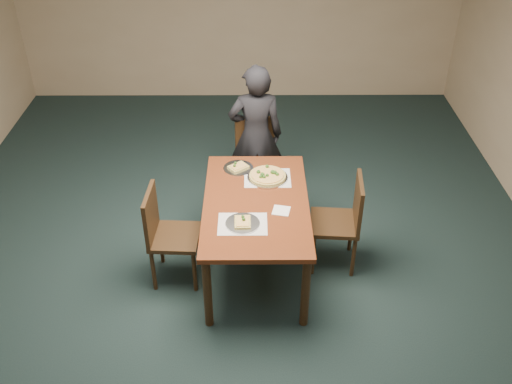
{
  "coord_description": "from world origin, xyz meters",
  "views": [
    {
      "loc": [
        0.19,
        -3.7,
        3.59
      ],
      "look_at": [
        0.21,
        0.26,
        0.85
      ],
      "focal_mm": 40.0,
      "sensor_mm": 36.0,
      "label": 1
    }
  ],
  "objects_px": {
    "chair_left": "(166,231)",
    "slice_plate_far": "(238,167)",
    "chair_far": "(258,157)",
    "diner": "(256,136)",
    "dining_table": "(256,210)",
    "slice_plate_near": "(243,223)",
    "chair_right": "(344,218)",
    "pizza_pan": "(267,176)"
  },
  "relations": [
    {
      "from": "chair_left",
      "to": "slice_plate_far",
      "type": "height_order",
      "value": "chair_left"
    },
    {
      "from": "chair_far",
      "to": "diner",
      "type": "bearing_deg",
      "value": 131.45
    },
    {
      "from": "dining_table",
      "to": "slice_plate_near",
      "type": "xyz_separation_m",
      "value": [
        -0.11,
        -0.31,
        0.11
      ]
    },
    {
      "from": "chair_right",
      "to": "slice_plate_far",
      "type": "relative_size",
      "value": 3.25
    },
    {
      "from": "chair_right",
      "to": "slice_plate_near",
      "type": "height_order",
      "value": "chair_right"
    },
    {
      "from": "slice_plate_far",
      "to": "pizza_pan",
      "type": "bearing_deg",
      "value": -31.1
    },
    {
      "from": "chair_left",
      "to": "chair_right",
      "type": "relative_size",
      "value": 1.0
    },
    {
      "from": "slice_plate_near",
      "to": "chair_right",
      "type": "bearing_deg",
      "value": 23.27
    },
    {
      "from": "diner",
      "to": "chair_far",
      "type": "bearing_deg",
      "value": 142.81
    },
    {
      "from": "chair_left",
      "to": "diner",
      "type": "relative_size",
      "value": 0.6
    },
    {
      "from": "slice_plate_far",
      "to": "chair_left",
      "type": "bearing_deg",
      "value": -134.36
    },
    {
      "from": "chair_left",
      "to": "pizza_pan",
      "type": "relative_size",
      "value": 2.47
    },
    {
      "from": "chair_left",
      "to": "slice_plate_far",
      "type": "distance_m",
      "value": 0.92
    },
    {
      "from": "chair_right",
      "to": "slice_plate_near",
      "type": "bearing_deg",
      "value": -62.1
    },
    {
      "from": "chair_left",
      "to": "chair_right",
      "type": "bearing_deg",
      "value": -80.55
    },
    {
      "from": "dining_table",
      "to": "pizza_pan",
      "type": "height_order",
      "value": "pizza_pan"
    },
    {
      "from": "diner",
      "to": "slice_plate_near",
      "type": "bearing_deg",
      "value": 82.06
    },
    {
      "from": "slice_plate_far",
      "to": "chair_far",
      "type": "bearing_deg",
      "value": 72.43
    },
    {
      "from": "slice_plate_near",
      "to": "slice_plate_far",
      "type": "xyz_separation_m",
      "value": [
        -0.05,
        0.84,
        -0.0
      ]
    },
    {
      "from": "dining_table",
      "to": "diner",
      "type": "distance_m",
      "value": 1.14
    },
    {
      "from": "dining_table",
      "to": "chair_left",
      "type": "relative_size",
      "value": 1.65
    },
    {
      "from": "diner",
      "to": "pizza_pan",
      "type": "bearing_deg",
      "value": 94.17
    },
    {
      "from": "chair_right",
      "to": "slice_plate_far",
      "type": "height_order",
      "value": "chair_right"
    },
    {
      "from": "chair_far",
      "to": "chair_right",
      "type": "bearing_deg",
      "value": -68.92
    },
    {
      "from": "chair_far",
      "to": "diner",
      "type": "relative_size",
      "value": 0.6
    },
    {
      "from": "pizza_pan",
      "to": "slice_plate_far",
      "type": "distance_m",
      "value": 0.31
    },
    {
      "from": "slice_plate_near",
      "to": "chair_far",
      "type": "bearing_deg",
      "value": 84.61
    },
    {
      "from": "slice_plate_near",
      "to": "diner",
      "type": "bearing_deg",
      "value": 85.52
    },
    {
      "from": "dining_table",
      "to": "chair_far",
      "type": "height_order",
      "value": "chair_far"
    },
    {
      "from": "chair_far",
      "to": "diner",
      "type": "xyz_separation_m",
      "value": [
        -0.02,
        0.01,
        0.25
      ]
    },
    {
      "from": "chair_right",
      "to": "dining_table",
      "type": "bearing_deg",
      "value": -79.98
    },
    {
      "from": "diner",
      "to": "slice_plate_near",
      "type": "relative_size",
      "value": 5.44
    },
    {
      "from": "slice_plate_far",
      "to": "diner",
      "type": "bearing_deg",
      "value": 74.71
    },
    {
      "from": "dining_table",
      "to": "slice_plate_near",
      "type": "bearing_deg",
      "value": -109.56
    },
    {
      "from": "chair_right",
      "to": "diner",
      "type": "xyz_separation_m",
      "value": [
        -0.78,
        1.06,
        0.25
      ]
    },
    {
      "from": "pizza_pan",
      "to": "chair_far",
      "type": "bearing_deg",
      "value": 96.15
    },
    {
      "from": "dining_table",
      "to": "chair_far",
      "type": "distance_m",
      "value": 1.13
    },
    {
      "from": "dining_table",
      "to": "chair_right",
      "type": "bearing_deg",
      "value": 5.39
    },
    {
      "from": "diner",
      "to": "dining_table",
      "type": "bearing_deg",
      "value": 86.39
    },
    {
      "from": "chair_left",
      "to": "chair_right",
      "type": "xyz_separation_m",
      "value": [
        1.57,
        0.18,
        0.0
      ]
    },
    {
      "from": "chair_right",
      "to": "slice_plate_near",
      "type": "distance_m",
      "value": 1.0
    },
    {
      "from": "chair_left",
      "to": "chair_right",
      "type": "distance_m",
      "value": 1.58
    }
  ]
}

